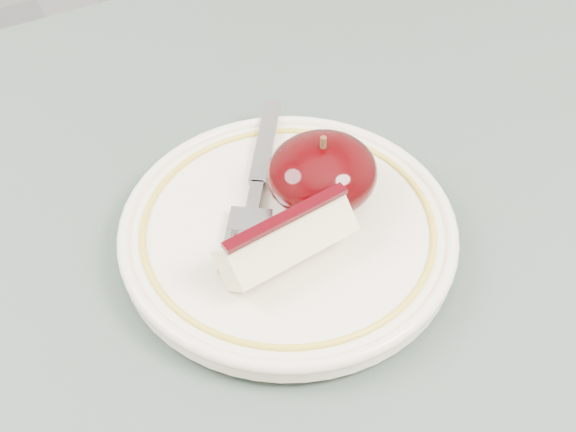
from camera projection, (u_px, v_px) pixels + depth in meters
name	position (u px, v px, depth m)	size (l,w,h in m)	color
plate	(288.00, 231.00, 0.51)	(0.22, 0.22, 0.02)	#F6E9CE
apple_half	(322.00, 173.00, 0.51)	(0.07, 0.07, 0.05)	black
apple_wedge	(286.00, 239.00, 0.48)	(0.09, 0.05, 0.04)	beige
fork	(257.00, 184.00, 0.53)	(0.11, 0.15, 0.00)	gray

